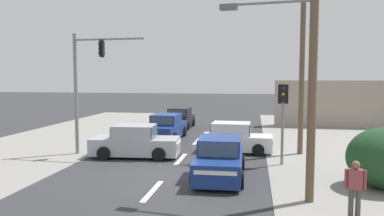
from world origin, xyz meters
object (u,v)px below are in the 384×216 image
Objects in this scene: utility_pole_midground_right at (303,40)px; pedestal_signal_right_kerb at (283,111)px; utility_pole_foreground_right at (308,52)px; pedestrian_at_kerb at (355,186)px; sedan_crossing_left at (166,128)px; hatchback_receding_far at (235,139)px; hatchback_kerbside_parked at (180,119)px; sedan_oncoming_near at (220,159)px; traffic_signal_mast at (85,78)px; sedan_oncoming_mid at (135,142)px.

pedestal_signal_right_kerb is (-1.07, -2.55, -3.25)m from utility_pole_midground_right.
utility_pole_foreground_right is 4.09m from pedestrian_at_kerb.
utility_pole_foreground_right is 1.99× the size of sedan_crossing_left.
utility_pole_midground_right is at bearing -23.50° from sedan_crossing_left.
hatchback_receding_far is 9.68m from hatchback_kerbside_parked.
sedan_oncoming_near reaches higher than hatchback_receding_far.
sedan_oncoming_mid is (2.56, -0.15, -3.13)m from traffic_signal_mast.
utility_pole_midground_right reaches higher than sedan_oncoming_near.
pedestal_signal_right_kerb is 0.96× the size of hatchback_receding_far.
utility_pole_midground_right is at bearing 67.30° from pedestal_signal_right_kerb.
sedan_crossing_left is 5.18m from hatchback_kerbside_parked.
utility_pole_foreground_right is 17.86m from hatchback_kerbside_parked.
sedan_crossing_left is (0.29, 5.31, 0.00)m from sedan_oncoming_mid.
hatchback_kerbside_parked is (0.15, 10.49, -0.00)m from sedan_oncoming_mid.
sedan_oncoming_mid is at bearing -93.08° from sedan_crossing_left.
sedan_oncoming_near is at bearing -63.77° from sedan_crossing_left.
sedan_crossing_left reaches higher than hatchback_kerbside_parked.
utility_pole_midground_right is 2.96× the size of hatchback_kerbside_parked.
hatchback_receding_far is at bearing 86.11° from sedan_oncoming_near.
pedestal_signal_right_kerb is at bearing -4.47° from traffic_signal_mast.
pedestal_signal_right_kerb is at bearing -49.46° from hatchback_receding_far.
sedan_oncoming_mid is at bearing -90.81° from hatchback_kerbside_parked.
utility_pole_midground_right is 9.60m from sedan_oncoming_mid.
hatchback_kerbside_parked is (-4.24, 13.51, -0.00)m from sedan_oncoming_near.
utility_pole_foreground_right is 1.97× the size of sedan_oncoming_mid.
hatchback_receding_far is at bearing -36.96° from sedan_crossing_left.
pedestrian_at_kerb is (10.98, -6.84, -2.91)m from traffic_signal_mast.
sedan_oncoming_near is 5.45m from pedestrian_at_kerb.
sedan_oncoming_near is (4.11, -8.33, 0.00)m from sedan_crossing_left.
pedestal_signal_right_kerb is 3.90m from sedan_oncoming_near.
traffic_signal_mast is at bearing 176.66° from sedan_oncoming_mid.
pedestrian_at_kerb reaches higher than sedan_oncoming_near.
hatchback_kerbside_parked is (-4.58, 8.52, 0.00)m from hatchback_receding_far.
sedan_oncoming_near reaches higher than hatchback_kerbside_parked.
sedan_oncoming_mid is 5.33m from sedan_oncoming_near.
pedestal_signal_right_kerb is at bearing -41.66° from sedan_crossing_left.
utility_pole_foreground_right is at bearing -85.85° from pedestal_signal_right_kerb.
sedan_oncoming_near is (4.39, -3.03, 0.00)m from sedan_oncoming_mid.
sedan_crossing_left is at bearing 61.08° from traffic_signal_mast.
traffic_signal_mast is 9.61m from pedestal_signal_right_kerb.
hatchback_kerbside_parked is 2.25× the size of pedestrian_at_kerb.
utility_pole_foreground_right is at bearing -36.70° from sedan_oncoming_mid.
traffic_signal_mast is at bearing -118.92° from sedan_crossing_left.
traffic_signal_mast is at bearing 155.46° from sedan_oncoming_near.
hatchback_kerbside_parked is at bearing 114.11° from utility_pole_foreground_right.
sedan_oncoming_near is at bearing -72.56° from hatchback_kerbside_parked.
utility_pole_foreground_right is 0.79× the size of utility_pole_midground_right.
pedestal_signal_right_kerb is 0.82× the size of sedan_oncoming_mid.
utility_pole_foreground_right is 13.39m from sedan_crossing_left.
hatchback_receding_far is 1.01× the size of hatchback_kerbside_parked.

